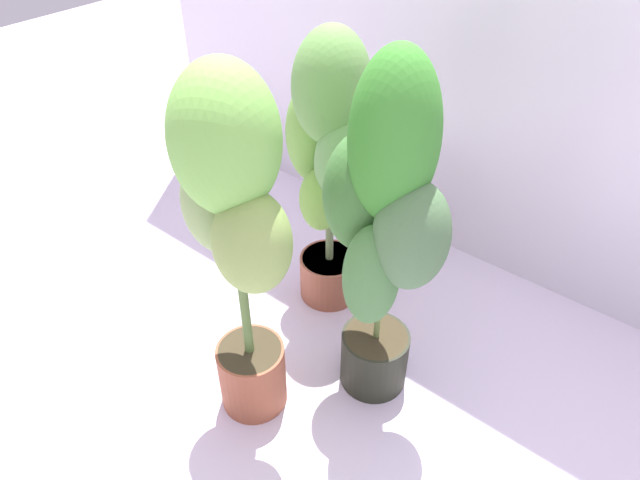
{
  "coord_description": "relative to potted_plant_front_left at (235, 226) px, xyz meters",
  "views": [
    {
      "loc": [
        0.52,
        -0.79,
        1.38
      ],
      "look_at": [
        -0.22,
        0.12,
        0.45
      ],
      "focal_mm": 31.87,
      "sensor_mm": 36.0,
      "label": 1
    }
  ],
  "objects": [
    {
      "name": "potted_plant_back_left",
      "position": [
        -0.11,
        0.48,
        -0.07
      ],
      "size": [
        0.35,
        0.28,
        0.92
      ],
      "color": "#99553C",
      "rests_on": "ground"
    },
    {
      "name": "ground_plane",
      "position": [
        0.26,
        0.13,
        -0.62
      ],
      "size": [
        8.0,
        8.0,
        0.0
      ],
      "primitive_type": "plane",
      "color": "silver",
      "rests_on": "ground"
    },
    {
      "name": "potted_plant_front_left",
      "position": [
        0.0,
        0.0,
        0.0
      ],
      "size": [
        0.34,
        0.31,
        1.01
      ],
      "color": "#985036",
      "rests_on": "ground"
    },
    {
      "name": "potted_plant_center",
      "position": [
        0.22,
        0.27,
        -0.04
      ],
      "size": [
        0.41,
        0.31,
        1.01
      ],
      "color": "#26281C",
      "rests_on": "ground"
    }
  ]
}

